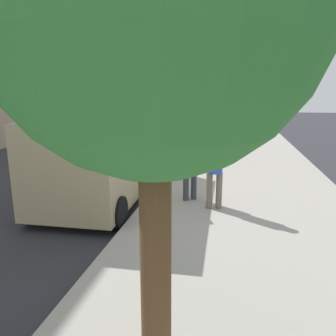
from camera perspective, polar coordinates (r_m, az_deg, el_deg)
name	(u,v)px	position (r m, az deg, el deg)	size (l,w,h in m)	color
ground_plane	(105,204)	(8.36, -10.89, -6.14)	(80.00, 80.00, 0.00)	#2D2D33
sidewalk_slab	(249,210)	(7.78, 13.97, -7.21)	(5.00, 32.00, 0.15)	#9E998E
parking_meter_near	(155,162)	(7.41, -2.28, 1.09)	(0.14, 0.18, 1.52)	gray
parking_meter_far	(188,132)	(12.93, 3.60, 6.28)	(0.14, 0.18, 1.52)	gray
pedestrian_in_blue	(215,166)	(7.29, 8.20, 0.40)	(0.36, 0.34, 1.72)	#726656
pedestrian_in_yellow	(190,162)	(7.81, 3.91, 1.07)	(0.34, 0.34, 1.66)	#383D47
parked_van	(108,153)	(8.73, -10.49, 2.55)	(2.20, 5.23, 2.15)	tan
parked_sedan_ahead	(156,136)	(15.22, -2.17, 5.70)	(1.99, 4.42, 1.65)	black
street_tree	(153,7)	(2.31, -2.60, 26.25)	(2.27, 2.27, 4.26)	brown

